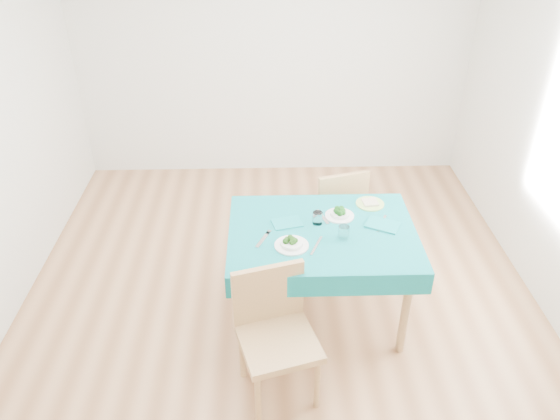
{
  "coord_description": "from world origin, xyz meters",
  "views": [
    {
      "loc": [
        -0.1,
        -3.21,
        2.87
      ],
      "look_at": [
        0.0,
        0.0,
        0.85
      ],
      "focal_mm": 35.0,
      "sensor_mm": 36.0,
      "label": 1
    }
  ],
  "objects_px": {
    "table": "(320,274)",
    "side_plate": "(370,204)",
    "chair_far": "(333,198)",
    "chair_near": "(278,325)",
    "bowl_far": "(340,213)",
    "bowl_near": "(292,242)"
  },
  "relations": [
    {
      "from": "table",
      "to": "side_plate",
      "type": "height_order",
      "value": "side_plate"
    },
    {
      "from": "chair_far",
      "to": "side_plate",
      "type": "height_order",
      "value": "chair_far"
    },
    {
      "from": "bowl_far",
      "to": "chair_far",
      "type": "bearing_deg",
      "value": 86.61
    },
    {
      "from": "bowl_near",
      "to": "table",
      "type": "bearing_deg",
      "value": 37.47
    },
    {
      "from": "chair_far",
      "to": "bowl_near",
      "type": "xyz_separation_m",
      "value": [
        -0.4,
        -0.99,
        0.27
      ]
    },
    {
      "from": "table",
      "to": "bowl_near",
      "type": "bearing_deg",
      "value": -142.53
    },
    {
      "from": "chair_near",
      "to": "bowl_near",
      "type": "bearing_deg",
      "value": 63.02
    },
    {
      "from": "bowl_near",
      "to": "chair_far",
      "type": "bearing_deg",
      "value": 68.1
    },
    {
      "from": "bowl_far",
      "to": "table",
      "type": "bearing_deg",
      "value": -127.45
    },
    {
      "from": "bowl_far",
      "to": "chair_near",
      "type": "bearing_deg",
      "value": -117.58
    },
    {
      "from": "table",
      "to": "bowl_far",
      "type": "bearing_deg",
      "value": 52.55
    },
    {
      "from": "table",
      "to": "chair_near",
      "type": "relative_size",
      "value": 1.13
    },
    {
      "from": "table",
      "to": "bowl_far",
      "type": "relative_size",
      "value": 6.16
    },
    {
      "from": "side_plate",
      "to": "chair_near",
      "type": "bearing_deg",
      "value": -124.13
    },
    {
      "from": "chair_far",
      "to": "side_plate",
      "type": "xyz_separation_m",
      "value": [
        0.21,
        -0.48,
        0.24
      ]
    },
    {
      "from": "chair_near",
      "to": "side_plate",
      "type": "relative_size",
      "value": 5.45
    },
    {
      "from": "chair_near",
      "to": "chair_far",
      "type": "distance_m",
      "value": 1.6
    },
    {
      "from": "chair_far",
      "to": "bowl_near",
      "type": "height_order",
      "value": "chair_far"
    },
    {
      "from": "table",
      "to": "bowl_far",
      "type": "height_order",
      "value": "bowl_far"
    },
    {
      "from": "bowl_far",
      "to": "bowl_near",
      "type": "bearing_deg",
      "value": -135.76
    },
    {
      "from": "bowl_near",
      "to": "chair_near",
      "type": "bearing_deg",
      "value": -100.8
    },
    {
      "from": "chair_far",
      "to": "bowl_far",
      "type": "height_order",
      "value": "chair_far"
    }
  ]
}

